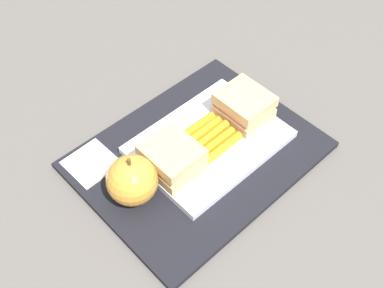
% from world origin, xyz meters
% --- Properties ---
extents(ground_plane, '(2.40, 2.40, 0.00)m').
position_xyz_m(ground_plane, '(0.00, 0.00, 0.00)').
color(ground_plane, '#56514C').
extents(lunchbag_mat, '(0.36, 0.28, 0.01)m').
position_xyz_m(lunchbag_mat, '(0.00, 0.00, 0.01)').
color(lunchbag_mat, black).
rests_on(lunchbag_mat, ground_plane).
extents(food_tray, '(0.23, 0.17, 0.01)m').
position_xyz_m(food_tray, '(-0.03, 0.00, 0.02)').
color(food_tray, white).
rests_on(food_tray, lunchbag_mat).
extents(sandwich_half_left, '(0.07, 0.08, 0.04)m').
position_xyz_m(sandwich_half_left, '(-0.10, 0.00, 0.04)').
color(sandwich_half_left, tan).
rests_on(sandwich_half_left, food_tray).
extents(sandwich_half_right, '(0.07, 0.08, 0.04)m').
position_xyz_m(sandwich_half_right, '(0.05, 0.00, 0.04)').
color(sandwich_half_right, tan).
rests_on(sandwich_half_right, food_tray).
extents(carrot_sticks_bundle, '(0.08, 0.07, 0.02)m').
position_xyz_m(carrot_sticks_bundle, '(-0.02, 0.00, 0.03)').
color(carrot_sticks_bundle, orange).
rests_on(carrot_sticks_bundle, food_tray).
extents(apple, '(0.07, 0.07, 0.09)m').
position_xyz_m(apple, '(0.12, -0.01, 0.05)').
color(apple, gold).
rests_on(apple, lunchbag_mat).
extents(paper_napkin, '(0.07, 0.07, 0.00)m').
position_xyz_m(paper_napkin, '(0.14, -0.10, 0.01)').
color(paper_napkin, white).
rests_on(paper_napkin, lunchbag_mat).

